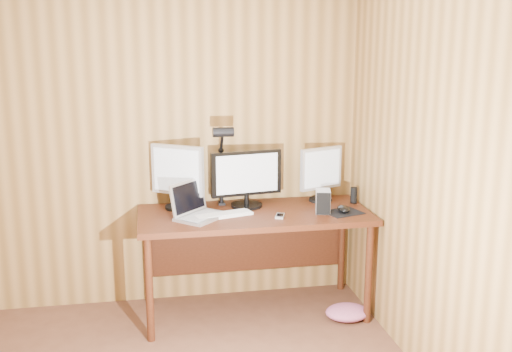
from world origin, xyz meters
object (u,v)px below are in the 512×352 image
object	(u,v)px
hard_drive	(323,201)
speaker	(354,195)
monitor_right	(321,173)
laptop	(196,208)
desk	(253,226)
monitor_center	(246,178)
monitor_left	(178,175)
desk_lamp	(222,154)
keyboard	(223,215)
mouse	(343,209)
phone	(280,216)

from	to	relation	value
hard_drive	speaker	distance (m)	0.34
monitor_right	laptop	size ratio (longest dim) A/B	0.95
desk	monitor_center	world-z (taller)	monitor_center
speaker	hard_drive	bearing A→B (deg)	-147.42
desk	laptop	xyz separation A→B (m)	(-0.41, -0.11, 0.18)
monitor_left	desk_lamp	size ratio (longest dim) A/B	0.73
keyboard	desk_lamp	bearing A→B (deg)	66.01
monitor_center	hard_drive	bearing A→B (deg)	-34.80
monitor_left	speaker	bearing A→B (deg)	29.45
monitor_right	monitor_center	bearing A→B (deg)	163.90
mouse	desk_lamp	xyz separation A→B (m)	(-0.81, 0.28, 0.36)
desk_lamp	speaker	bearing A→B (deg)	-16.76
laptop	hard_drive	size ratio (longest dim) A/B	2.59
desk	hard_drive	size ratio (longest dim) A/B	9.78
keyboard	speaker	bearing A→B (deg)	-7.04
monitor_center	monitor_left	size ratio (longest dim) A/B	1.14
mouse	hard_drive	world-z (taller)	hard_drive
desk	monitor_right	xyz separation A→B (m)	(0.53, 0.14, 0.34)
monitor_left	desk	bearing A→B (deg)	20.24
laptop	speaker	bearing A→B (deg)	-39.75
desk	phone	distance (m)	0.29
hard_drive	monitor_right	bearing A→B (deg)	90.56
desk	mouse	distance (m)	0.65
desk	hard_drive	distance (m)	0.53
monitor_right	mouse	distance (m)	0.38
monitor_center	desk_lamp	xyz separation A→B (m)	(-0.17, 0.01, 0.18)
laptop	speaker	world-z (taller)	laptop
desk	monitor_center	bearing A→B (deg)	111.22
laptop	mouse	bearing A→B (deg)	-51.19
monitor_center	laptop	bearing A→B (deg)	-162.51
hard_drive	speaker	bearing A→B (deg)	46.37
mouse	keyboard	bearing A→B (deg)	143.32
monitor_right	desk	bearing A→B (deg)	172.67
mouse	desk	bearing A→B (deg)	130.19
hard_drive	monitor_center	bearing A→B (deg)	168.39
keyboard	laptop	bearing A→B (deg)	158.53
monitor_left	mouse	world-z (taller)	monitor_left
monitor_left	phone	bearing A→B (deg)	6.95
monitor_center	monitor_right	world-z (taller)	monitor_center
monitor_right	hard_drive	world-z (taller)	monitor_right
monitor_right	laptop	world-z (taller)	monitor_right
monitor_center	monitor_left	distance (m)	0.49
mouse	speaker	size ratio (longest dim) A/B	1.03
monitor_left	keyboard	bearing A→B (deg)	-7.63
keyboard	hard_drive	xyz separation A→B (m)	(0.70, -0.03, 0.07)
laptop	phone	distance (m)	0.57
laptop	mouse	size ratio (longest dim) A/B	3.46
desk	speaker	distance (m)	0.78
mouse	phone	world-z (taller)	mouse
monitor_right	desk_lamp	world-z (taller)	desk_lamp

